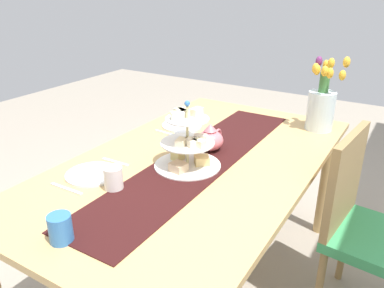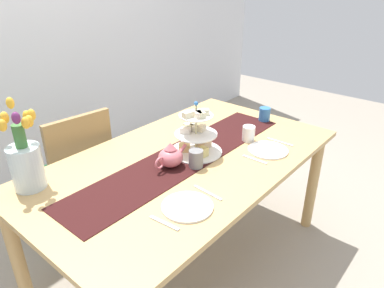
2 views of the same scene
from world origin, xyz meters
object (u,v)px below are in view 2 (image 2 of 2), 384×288
Objects in this scene: tulip_vase at (25,160)px; mug_orange at (265,114)px; fork_right at (255,160)px; mug_grey at (196,159)px; dining_table at (186,172)px; mug_white_text at (249,134)px; tiered_cake_stand at (196,136)px; dinner_plate_left at (187,207)px; knife_right at (280,142)px; fork_left at (164,223)px; dinner_plate_right at (268,150)px; knife_left at (208,193)px; chair_left at (76,170)px; teapot at (170,157)px.

mug_orange is at bearing -16.76° from tulip_vase.
tulip_vase is 2.81× the size of fork_right.
mug_grey is (-0.27, 0.20, 0.05)m from fork_right.
dining_table is 0.46m from mug_white_text.
tiered_cake_stand is 0.36m from mug_white_text.
knife_right is (0.86, 0.00, -0.00)m from dinner_plate_left.
mug_grey is at bearing -36.53° from tulip_vase.
dinner_plate_left is at bearing -144.45° from tiered_cake_stand.
knife_right is at bearing 0.00° from fork_right.
fork_left is 0.65× the size of dinner_plate_right.
dining_table is at bearing 140.65° from dinner_plate_right.
tiered_cake_stand is at bearing 35.55° from dinner_plate_left.
fork_right is 0.88× the size of knife_right.
dinner_plate_right is 2.42× the size of mug_grey.
dinner_plate_left is 2.42× the size of mug_grey.
mug_orange is at bearing -4.45° from dining_table.
knife_left is 1.79× the size of mug_grey.
mug_orange is (1.09, 0.25, 0.04)m from dinner_plate_left.
mug_grey is (-0.13, -0.11, -0.05)m from tiered_cake_stand.
knife_right is at bearing -53.54° from chair_left.
fork_left is 1.26m from mug_orange.
chair_left is at bearing 108.95° from dining_table.
knife_right is 0.20m from mug_white_text.
mug_white_text is at bearing -165.86° from mug_orange.
knife_right is at bearing -56.90° from mug_white_text.
chair_left is at bearing 141.70° from mug_orange.
tulip_vase reaches higher than dinner_plate_left.
tiered_cake_stand is 0.66m from fork_left.
dining_table is 0.83m from tulip_vase.
tiered_cake_stand reaches higher than dinner_plate_right.
knife_right is (0.77, -1.04, 0.24)m from chair_left.
fork_left is at bearing 180.00° from knife_left.
fork_right is at bearing -65.76° from tiered_cake_stand.
knife_right is (1.22, -0.68, -0.14)m from tulip_vase.
tiered_cake_stand reaches higher than teapot.
fork_left is at bearing 180.00° from knife_right.
dining_table is 0.79m from chair_left.
tiered_cake_stand is at bearing 155.67° from mug_white_text.
teapot reaches higher than fork_left.
dining_table is 0.49m from dinner_plate_right.
mug_orange is at bearing -3.83° from teapot.
fork_right is at bearing -41.15° from teapot.
tiered_cake_stand reaches higher than knife_left.
mug_grey is (0.15, 0.20, 0.05)m from knife_left.
fork_right is 1.58× the size of mug_grey.
chair_left is at bearing 77.47° from fork_left.
tulip_vase reaches higher than mug_orange.
teapot is at bearing 54.48° from dinner_plate_left.
chair_left is 1.07m from knife_left.
dining_table is 11.96× the size of fork_right.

